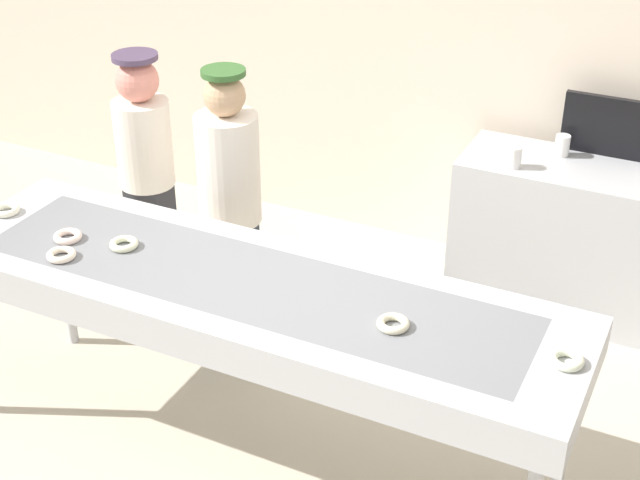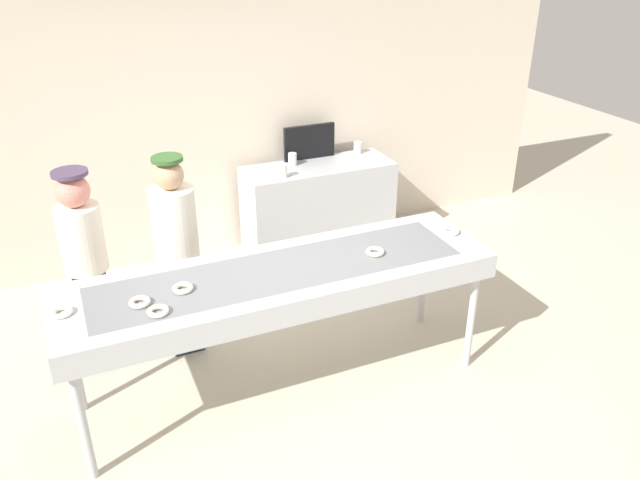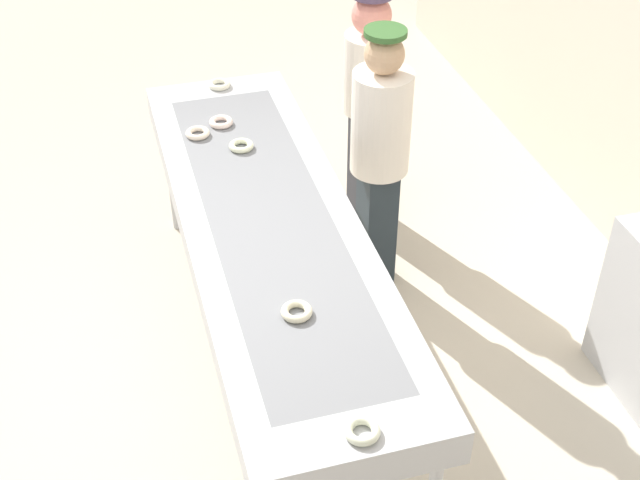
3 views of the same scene
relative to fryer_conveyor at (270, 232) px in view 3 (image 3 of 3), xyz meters
The scene contains 10 objects.
ground_plane 0.90m from the fryer_conveyor, ahead, with size 16.00×16.00×0.00m, color beige.
fryer_conveyor is the anchor object (origin of this frame).
sugar_donut_0 1.40m from the fryer_conveyor, behind, with size 0.13×0.13×0.03m, color white.
sugar_donut_1 0.71m from the fryer_conveyor, ahead, with size 0.13×0.13×0.03m, color #EEE7C4.
sugar_donut_2 0.67m from the fryer_conveyor, behind, with size 0.13×0.13×0.03m, color #ECF0C8.
sugar_donut_3 0.95m from the fryer_conveyor, behind, with size 0.13×0.13×0.03m, color #FCE1D3.
sugar_donut_4 0.89m from the fryer_conveyor, 166.56° to the right, with size 0.13×0.13×0.03m, color #FAE8CF.
sugar_donut_5 1.39m from the fryer_conveyor, ahead, with size 0.13×0.13×0.03m, color white.
worker_baker 0.93m from the fryer_conveyor, 125.80° to the left, with size 0.33×0.33×1.63m.
worker_assistant 1.50m from the fryer_conveyor, 142.74° to the left, with size 0.32×0.32×1.57m.
Camera 3 is at (3.32, -0.69, 3.47)m, focal length 48.68 mm.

